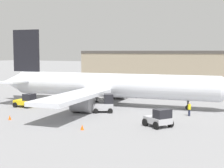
# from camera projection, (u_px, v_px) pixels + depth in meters

# --- Properties ---
(ground_plane) EXTENTS (400.00, 400.00, 0.00)m
(ground_plane) POSITION_uv_depth(u_px,v_px,m) (112.00, 106.00, 49.94)
(ground_plane) COLOR gray
(terminal_building) EXTENTS (61.50, 10.33, 8.07)m
(terminal_building) POSITION_uv_depth(u_px,v_px,m) (198.00, 67.00, 84.94)
(terminal_building) COLOR gray
(terminal_building) RESTS_ON ground_plane
(airplane) EXTENTS (37.02, 33.38, 11.27)m
(airplane) POSITION_uv_depth(u_px,v_px,m) (105.00, 85.00, 50.02)
(airplane) COLOR silver
(airplane) RESTS_ON ground_plane
(ground_crew_worker) EXTENTS (0.37, 0.37, 1.68)m
(ground_crew_worker) POSITION_uv_depth(u_px,v_px,m) (189.00, 109.00, 41.79)
(ground_crew_worker) COLOR #1E2338
(ground_crew_worker) RESTS_ON ground_plane
(baggage_tug) EXTENTS (3.38, 3.24, 1.96)m
(baggage_tug) POSITION_uv_depth(u_px,v_px,m) (159.00, 118.00, 35.64)
(baggage_tug) COLOR #B2B2B7
(baggage_tug) RESTS_ON ground_plane
(belt_loader_truck) EXTENTS (3.04, 2.75, 2.40)m
(belt_loader_truck) POSITION_uv_depth(u_px,v_px,m) (105.00, 104.00, 44.29)
(belt_loader_truck) COLOR #B2B2B7
(belt_loader_truck) RESTS_ON ground_plane
(pushback_tug) EXTENTS (2.87, 2.10, 1.94)m
(pushback_tug) POSITION_uv_depth(u_px,v_px,m) (26.00, 101.00, 48.50)
(pushback_tug) COLOR yellow
(pushback_tug) RESTS_ON ground_plane
(safety_cone_near) EXTENTS (0.36, 0.36, 0.55)m
(safety_cone_near) POSITION_uv_depth(u_px,v_px,m) (82.00, 127.00, 34.39)
(safety_cone_near) COLOR #EF590F
(safety_cone_near) RESTS_ON ground_plane
(safety_cone_far) EXTENTS (0.36, 0.36, 0.55)m
(safety_cone_far) POSITION_uv_depth(u_px,v_px,m) (10.00, 117.00, 39.53)
(safety_cone_far) COLOR #EF590F
(safety_cone_far) RESTS_ON ground_plane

